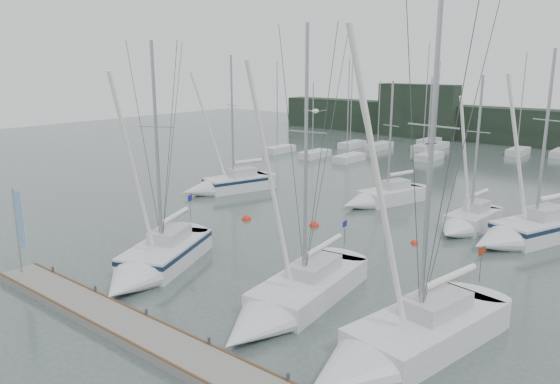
{
  "coord_description": "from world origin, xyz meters",
  "views": [
    {
      "loc": [
        16.61,
        -17.41,
        11.31
      ],
      "look_at": [
        -1.79,
        5.0,
        4.36
      ],
      "focal_mm": 35.0,
      "sensor_mm": 36.0,
      "label": 1
    }
  ],
  "objects_px": {
    "sailboat_near_center": "(285,304)",
    "buoy_c": "(246,220)",
    "sailboat_mid_b": "(378,198)",
    "sailboat_mid_d": "(523,233)",
    "sailboat_near_left": "(151,264)",
    "sailboat_mid_a": "(223,185)",
    "buoy_a": "(314,226)",
    "sailboat_near_right": "(393,348)",
    "sailboat_mid_c": "(465,224)",
    "dock_banner": "(19,224)",
    "buoy_b": "(414,244)"
  },
  "relations": [
    {
      "from": "sailboat_mid_b",
      "to": "buoy_b",
      "type": "height_order",
      "value": "sailboat_mid_b"
    },
    {
      "from": "sailboat_mid_b",
      "to": "buoy_c",
      "type": "distance_m",
      "value": 11.21
    },
    {
      "from": "sailboat_near_right",
      "to": "dock_banner",
      "type": "distance_m",
      "value": 19.83
    },
    {
      "from": "sailboat_near_left",
      "to": "sailboat_near_center",
      "type": "bearing_deg",
      "value": -17.98
    },
    {
      "from": "sailboat_mid_c",
      "to": "buoy_c",
      "type": "distance_m",
      "value": 15.38
    },
    {
      "from": "sailboat_near_center",
      "to": "buoy_c",
      "type": "distance_m",
      "value": 15.62
    },
    {
      "from": "sailboat_mid_b",
      "to": "sailboat_mid_c",
      "type": "distance_m",
      "value": 8.54
    },
    {
      "from": "sailboat_mid_b",
      "to": "buoy_a",
      "type": "xyz_separation_m",
      "value": [
        -0.54,
        -7.99,
        -0.54
      ]
    },
    {
      "from": "sailboat_mid_d",
      "to": "buoy_c",
      "type": "xyz_separation_m",
      "value": [
        -17.21,
        -7.35,
        -0.66
      ]
    },
    {
      "from": "sailboat_mid_a",
      "to": "buoy_a",
      "type": "height_order",
      "value": "sailboat_mid_a"
    },
    {
      "from": "sailboat_near_left",
      "to": "sailboat_mid_c",
      "type": "height_order",
      "value": "sailboat_near_left"
    },
    {
      "from": "sailboat_near_center",
      "to": "sailboat_near_right",
      "type": "xyz_separation_m",
      "value": [
        5.78,
        -0.57,
        0.08
      ]
    },
    {
      "from": "sailboat_near_center",
      "to": "sailboat_mid_d",
      "type": "relative_size",
      "value": 1.08
    },
    {
      "from": "sailboat_near_right",
      "to": "sailboat_mid_b",
      "type": "xyz_separation_m",
      "value": [
        -12.3,
        20.6,
        -0.05
      ]
    },
    {
      "from": "sailboat_mid_b",
      "to": "sailboat_mid_d",
      "type": "xyz_separation_m",
      "value": [
        11.9,
        -2.5,
        0.12
      ]
    },
    {
      "from": "buoy_b",
      "to": "dock_banner",
      "type": "xyz_separation_m",
      "value": [
        -13.36,
        -18.63,
        3.11
      ]
    },
    {
      "from": "sailboat_near_center",
      "to": "sailboat_mid_d",
      "type": "height_order",
      "value": "sailboat_near_center"
    },
    {
      "from": "dock_banner",
      "to": "sailboat_mid_a",
      "type": "bearing_deg",
      "value": 96.15
    },
    {
      "from": "sailboat_mid_d",
      "to": "buoy_a",
      "type": "bearing_deg",
      "value": -135.15
    },
    {
      "from": "sailboat_near_left",
      "to": "sailboat_mid_b",
      "type": "distance_m",
      "value": 21.0
    },
    {
      "from": "sailboat_near_right",
      "to": "sailboat_mid_c",
      "type": "height_order",
      "value": "sailboat_near_right"
    },
    {
      "from": "buoy_b",
      "to": "sailboat_near_center",
      "type": "bearing_deg",
      "value": -90.59
    },
    {
      "from": "sailboat_near_right",
      "to": "sailboat_near_center",
      "type": "bearing_deg",
      "value": -175.14
    },
    {
      "from": "sailboat_mid_a",
      "to": "buoy_a",
      "type": "bearing_deg",
      "value": 2.36
    },
    {
      "from": "sailboat_mid_d",
      "to": "dock_banner",
      "type": "xyz_separation_m",
      "value": [
        -18.6,
        -23.15,
        2.45
      ]
    },
    {
      "from": "sailboat_near_left",
      "to": "buoy_c",
      "type": "height_order",
      "value": "sailboat_near_left"
    },
    {
      "from": "sailboat_near_center",
      "to": "buoy_c",
      "type": "height_order",
      "value": "sailboat_near_center"
    },
    {
      "from": "sailboat_mid_d",
      "to": "buoy_b",
      "type": "relative_size",
      "value": 26.99
    },
    {
      "from": "sailboat_near_left",
      "to": "buoy_c",
      "type": "distance_m",
      "value": 11.5
    },
    {
      "from": "sailboat_near_left",
      "to": "dock_banner",
      "type": "xyz_separation_m",
      "value": [
        -4.58,
        -4.77,
        2.51
      ]
    },
    {
      "from": "sailboat_mid_b",
      "to": "sailboat_mid_c",
      "type": "bearing_deg",
      "value": -0.15
    },
    {
      "from": "sailboat_mid_a",
      "to": "sailboat_near_left",
      "type": "bearing_deg",
      "value": -39.49
    },
    {
      "from": "sailboat_mid_a",
      "to": "buoy_a",
      "type": "relative_size",
      "value": 18.4
    },
    {
      "from": "sailboat_near_left",
      "to": "sailboat_near_center",
      "type": "distance_m",
      "value": 8.69
    },
    {
      "from": "sailboat_mid_d",
      "to": "dock_banner",
      "type": "bearing_deg",
      "value": -107.73
    },
    {
      "from": "sailboat_near_center",
      "to": "sailboat_near_right",
      "type": "distance_m",
      "value": 5.81
    },
    {
      "from": "buoy_a",
      "to": "buoy_b",
      "type": "bearing_deg",
      "value": 7.61
    },
    {
      "from": "sailboat_near_left",
      "to": "sailboat_mid_a",
      "type": "xyz_separation_m",
      "value": [
        -10.66,
        16.1,
        0.03
      ]
    },
    {
      "from": "sailboat_near_left",
      "to": "sailboat_mid_c",
      "type": "relative_size",
      "value": 1.2
    },
    {
      "from": "sailboat_mid_d",
      "to": "sailboat_near_right",
      "type": "bearing_deg",
      "value": -67.66
    },
    {
      "from": "sailboat_near_center",
      "to": "buoy_a",
      "type": "bearing_deg",
      "value": 113.3
    },
    {
      "from": "sailboat_mid_c",
      "to": "buoy_c",
      "type": "bearing_deg",
      "value": -147.81
    },
    {
      "from": "sailboat_near_right",
      "to": "sailboat_mid_a",
      "type": "distance_m",
      "value": 29.66
    },
    {
      "from": "sailboat_near_center",
      "to": "sailboat_mid_b",
      "type": "xyz_separation_m",
      "value": [
        -6.53,
        20.03,
        0.03
      ]
    },
    {
      "from": "sailboat_mid_b",
      "to": "dock_banner",
      "type": "distance_m",
      "value": 26.64
    },
    {
      "from": "sailboat_near_left",
      "to": "sailboat_mid_a",
      "type": "relative_size",
      "value": 1.06
    },
    {
      "from": "sailboat_near_right",
      "to": "buoy_b",
      "type": "bearing_deg",
      "value": 123.05
    },
    {
      "from": "buoy_b",
      "to": "dock_banner",
      "type": "height_order",
      "value": "dock_banner"
    },
    {
      "from": "sailboat_mid_a",
      "to": "buoy_a",
      "type": "xyz_separation_m",
      "value": [
        12.25,
        -3.2,
        -0.63
      ]
    },
    {
      "from": "sailboat_near_right",
      "to": "buoy_a",
      "type": "bearing_deg",
      "value": 145.99
    }
  ]
}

